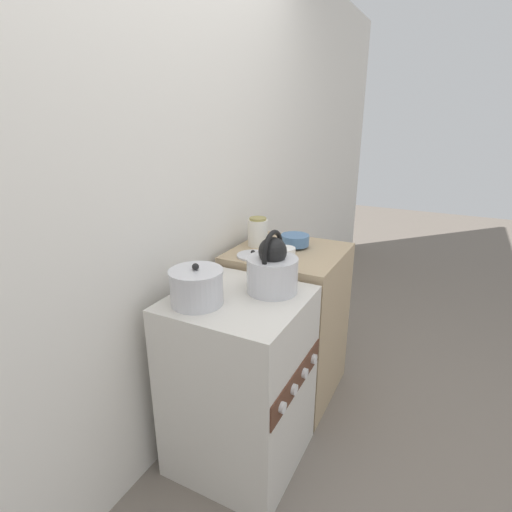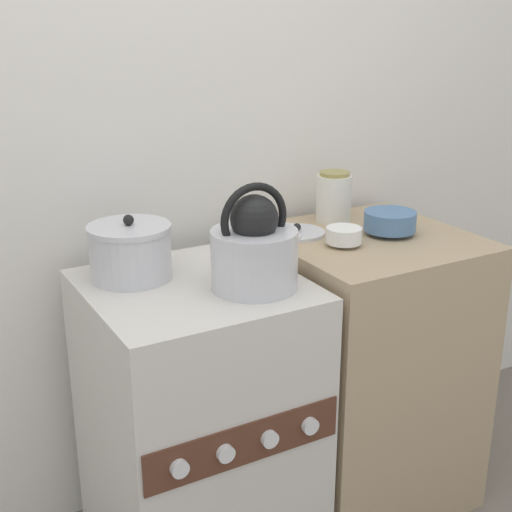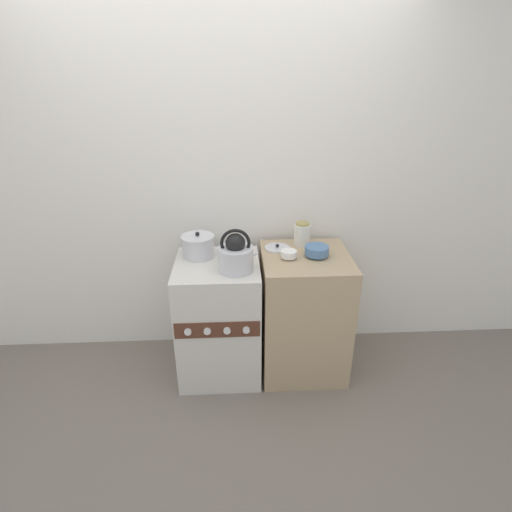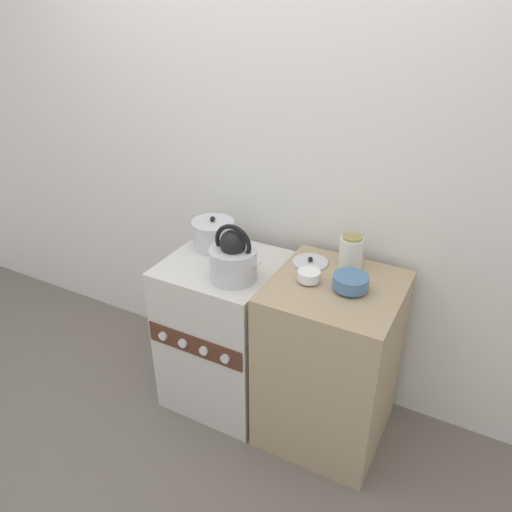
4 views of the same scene
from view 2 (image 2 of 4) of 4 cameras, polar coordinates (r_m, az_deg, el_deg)
name	(u,v)px [view 2 (image 2 of 4)]	position (r m, az deg, el deg)	size (l,w,h in m)	color
wall_back	(134,106)	(2.07, -9.74, 11.76)	(7.00, 0.06, 2.50)	silver
stove	(198,425)	(2.03, -4.64, -13.33)	(0.55, 0.57, 0.84)	beige
counter	(363,368)	(2.30, 8.59, -8.86)	(0.57, 0.58, 0.87)	tan
kettle	(255,249)	(1.77, -0.08, 0.55)	(0.27, 0.22, 0.27)	silver
cooking_pot	(130,252)	(1.88, -10.02, 0.35)	(0.22, 0.22, 0.17)	silver
enamel_bowl	(390,221)	(2.15, 10.66, 2.75)	(0.15, 0.15, 0.07)	#4C729E
small_ceramic_bowl	(344,235)	(2.03, 7.04, 1.64)	(0.10, 0.10, 0.05)	white
storage_jar	(334,197)	(2.25, 6.25, 4.70)	(0.11, 0.11, 0.16)	silver
loose_pot_lid	(297,232)	(2.13, 3.29, 1.90)	(0.17, 0.17, 0.03)	silver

